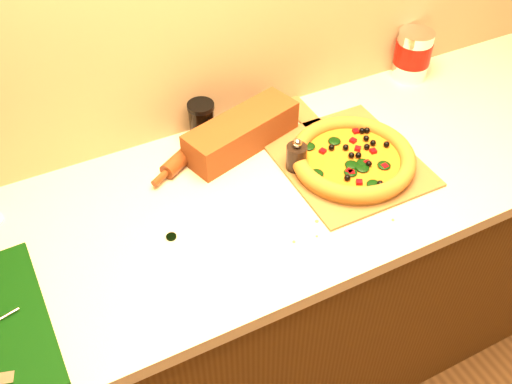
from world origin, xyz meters
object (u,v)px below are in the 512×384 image
(pizza_peel, at_px, (344,157))
(coffee_canister, at_px, (413,54))
(dark_jar, at_px, (202,122))
(pizza, at_px, (353,158))
(pepper_grinder, at_px, (296,157))
(rolling_pin, at_px, (191,150))

(pizza_peel, xyz_separation_m, coffee_canister, (0.42, 0.26, 0.08))
(pizza_peel, height_order, dark_jar, dark_jar)
(pizza, relative_size, dark_jar, 2.79)
(pizza, xyz_separation_m, pepper_grinder, (-0.14, 0.06, 0.01))
(pizza, distance_m, dark_jar, 0.43)
(pepper_grinder, relative_size, dark_jar, 0.87)
(pizza_peel, distance_m, rolling_pin, 0.42)
(rolling_pin, distance_m, dark_jar, 0.09)
(pizza, distance_m, pepper_grinder, 0.15)
(pepper_grinder, xyz_separation_m, coffee_canister, (0.56, 0.23, 0.04))
(pepper_grinder, distance_m, rolling_pin, 0.29)
(pepper_grinder, relative_size, coffee_canister, 0.66)
(dark_jar, bearing_deg, pizza, -43.11)
(pizza_peel, bearing_deg, coffee_canister, 31.62)
(coffee_canister, height_order, dark_jar, coffee_canister)
(pepper_grinder, bearing_deg, dark_jar, 126.10)
(pepper_grinder, height_order, dark_jar, dark_jar)
(pepper_grinder, bearing_deg, pizza_peel, -8.84)
(pizza, xyz_separation_m, dark_jar, (-0.31, 0.29, 0.03))
(pizza, bearing_deg, pizza_peel, 90.03)
(pizza_peel, bearing_deg, pepper_grinder, 171.28)
(pizza, relative_size, pepper_grinder, 3.20)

